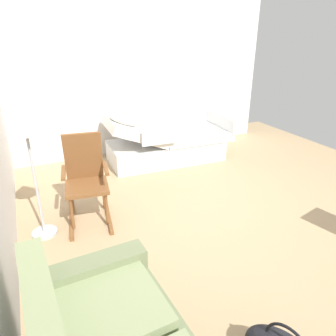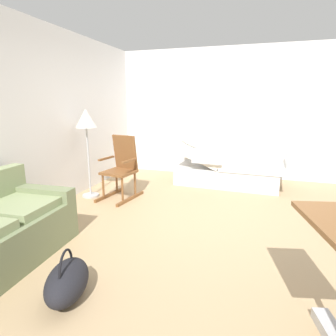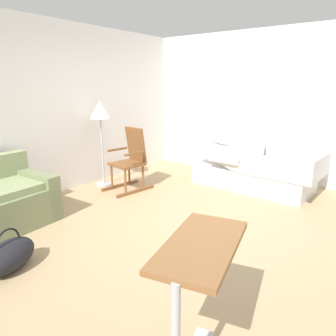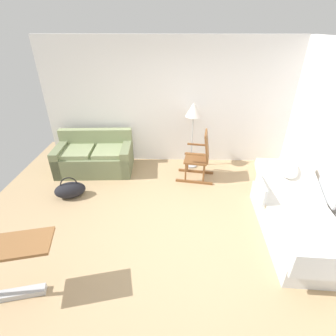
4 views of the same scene
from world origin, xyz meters
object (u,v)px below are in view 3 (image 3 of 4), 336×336
(rocking_chair, at_px, (130,160))
(duffel_bag, at_px, (10,255))
(hospital_bed, at_px, (252,171))
(overbed_table, at_px, (196,295))
(floor_lamp, at_px, (100,116))

(rocking_chair, height_order, duffel_bag, rocking_chair)
(hospital_bed, height_order, duffel_bag, hospital_bed)
(overbed_table, bearing_deg, rocking_chair, 49.68)
(overbed_table, relative_size, duffel_bag, 1.39)
(hospital_bed, relative_size, rocking_chair, 2.05)
(floor_lamp, bearing_deg, rocking_chair, -76.15)
(hospital_bed, xyz_separation_m, floor_lamp, (-1.45, 2.16, 0.93))
(floor_lamp, xyz_separation_m, overbed_table, (-2.19, -3.27, -0.70))
(rocking_chair, xyz_separation_m, duffel_bag, (-2.47, -0.74, -0.35))
(overbed_table, bearing_deg, duffel_bag, 94.36)
(hospital_bed, height_order, overbed_table, hospital_bed)
(floor_lamp, distance_m, overbed_table, 4.00)
(rocking_chair, xyz_separation_m, overbed_table, (-2.32, -2.74, 0.03))
(rocking_chair, bearing_deg, overbed_table, -130.32)
(floor_lamp, xyz_separation_m, duffel_bag, (-2.34, -1.27, -1.07))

